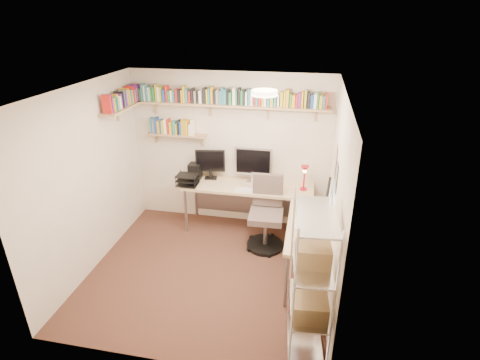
# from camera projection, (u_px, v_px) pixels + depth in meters

# --- Properties ---
(ground) EXTENTS (3.20, 3.20, 0.00)m
(ground) POSITION_uv_depth(u_px,v_px,m) (208.00, 271.00, 5.21)
(ground) COLOR #472B1E
(ground) RESTS_ON ground
(room_shell) EXTENTS (3.24, 3.04, 2.52)m
(room_shell) POSITION_uv_depth(u_px,v_px,m) (204.00, 169.00, 4.57)
(room_shell) COLOR beige
(room_shell) RESTS_ON ground
(wall_shelves) EXTENTS (3.12, 1.09, 0.80)m
(wall_shelves) POSITION_uv_depth(u_px,v_px,m) (199.00, 105.00, 5.60)
(wall_shelves) COLOR tan
(wall_shelves) RESTS_ON ground
(corner_desk) EXTENTS (2.44, 2.07, 1.38)m
(corner_desk) POSITION_uv_depth(u_px,v_px,m) (255.00, 194.00, 5.64)
(corner_desk) COLOR beige
(corner_desk) RESTS_ON ground
(office_chair) EXTENTS (0.58, 0.60, 1.11)m
(office_chair) POSITION_uv_depth(u_px,v_px,m) (266.00, 218.00, 5.62)
(office_chair) COLOR black
(office_chair) RESTS_ON ground
(wire_rack) EXTENTS (0.44, 0.79, 1.75)m
(wire_rack) POSITION_uv_depth(u_px,v_px,m) (310.00, 284.00, 3.61)
(wire_rack) COLOR silver
(wire_rack) RESTS_ON ground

